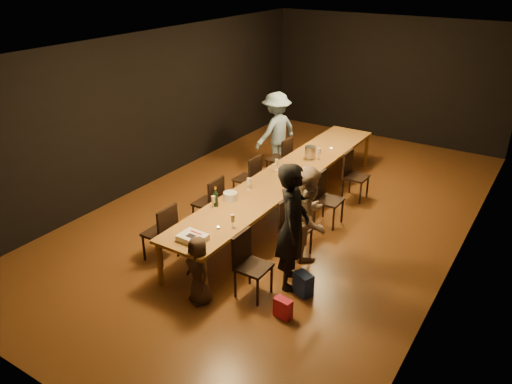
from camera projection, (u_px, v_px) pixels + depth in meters
The scene contains 30 objects.
ground at pixel (285, 211), 9.17m from camera, with size 10.00×10.00×0.00m, color #492212.
room_shell at pixel (289, 101), 8.27m from camera, with size 6.04×10.04×3.02m.
table at pixel (286, 176), 8.87m from camera, with size 0.90×6.00×0.75m.
chair_right_0 at pixel (253, 266), 6.73m from camera, with size 0.42×0.42×0.93m, color black, non-canonical shape.
chair_right_1 at pixel (296, 229), 7.64m from camera, with size 0.42×0.42×0.93m, color black, non-canonical shape.
chair_right_2 at pixel (329, 200), 8.55m from camera, with size 0.42×0.42×0.93m, color black, non-canonical shape.
chair_right_3 at pixel (356, 176), 9.47m from camera, with size 0.42×0.42×0.93m, color black, non-canonical shape.
chair_left_0 at pixel (159, 232), 7.55m from camera, with size 0.42×0.42×0.93m, color black, non-canonical shape.
chair_left_1 at pixel (208, 202), 8.47m from camera, with size 0.42×0.42×0.93m, color black, non-canonical shape.
chair_left_2 at pixel (247, 178), 9.38m from camera, with size 0.42×0.42×0.93m, color black, non-canonical shape.
chair_left_3 at pixel (279, 158), 10.29m from camera, with size 0.42×0.42×0.93m, color black, non-canonical shape.
woman_birthday at pixel (293, 227), 6.78m from camera, with size 0.67×0.44×1.85m, color black.
woman_tan at pixel (309, 219), 7.20m from camera, with size 0.79×0.62×1.63m, color #CCB199.
man_blue at pixel (276, 131), 10.74m from camera, with size 1.09×0.62×1.68m, color #80A4C6.
child at pixel (199, 270), 6.60m from camera, with size 0.48×0.31×0.98m, color #3D2D22.
gift_bag_red at pixel (283, 308), 6.44m from camera, with size 0.23×0.13×0.28m, color #D52044.
gift_bag_blue at pixel (303, 284), 6.87m from camera, with size 0.26×0.17×0.33m, color #233F97.
birthday_cake at pixel (193, 238), 6.77m from camera, with size 0.38×0.30×0.09m.
plate_stack at pixel (230, 196), 7.89m from camera, with size 0.22×0.22×0.12m, color silver.
champagne_bottle at pixel (216, 197), 7.64m from camera, with size 0.08×0.08×0.33m, color black, non-canonical shape.
ice_bucket at pixel (310, 152), 9.49m from camera, with size 0.21×0.21×0.23m, color #A4A5A9.
wineglass_0 at pixel (213, 202), 7.61m from camera, with size 0.06×0.06×0.21m, color beige, non-canonical shape.
wineglass_1 at pixel (233, 221), 7.06m from camera, with size 0.06×0.06×0.21m, color beige, non-canonical shape.
wineglass_2 at pixel (249, 184), 8.21m from camera, with size 0.06×0.06×0.21m, color silver, non-canonical shape.
wineglass_3 at pixel (287, 181), 8.33m from camera, with size 0.06×0.06×0.21m, color beige, non-canonical shape.
wineglass_4 at pixel (277, 165), 8.97m from camera, with size 0.06×0.06×0.21m, color silver, non-canonical shape.
wineglass_5 at pixel (319, 153), 9.48m from camera, with size 0.06×0.06×0.21m, color silver, non-canonical shape.
tealight_near at pixel (218, 228), 7.07m from camera, with size 0.05×0.05×0.03m, color #B2B7B2.
tealight_mid at pixel (295, 175), 8.78m from camera, with size 0.05×0.05×0.03m, color #B2B7B2.
tealight_far at pixel (331, 149), 9.94m from camera, with size 0.05×0.05×0.03m, color #B2B7B2.
Camera 1 is at (3.92, -7.14, 4.26)m, focal length 35.00 mm.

